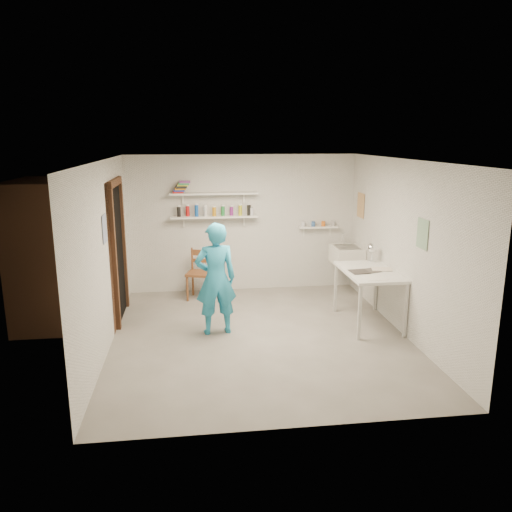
{
  "coord_description": "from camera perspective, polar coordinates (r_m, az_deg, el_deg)",
  "views": [
    {
      "loc": [
        -0.88,
        -6.39,
        2.69
      ],
      "look_at": [
        0.0,
        0.4,
        1.05
      ],
      "focal_mm": 35.0,
      "sensor_mm": 36.0,
      "label": 1
    }
  ],
  "objects": [
    {
      "name": "work_table",
      "position": [
        7.48,
        12.71,
        -4.64
      ],
      "size": [
        0.73,
        1.22,
        0.81
      ],
      "primitive_type": "cube",
      "color": "silver",
      "rests_on": "ground"
    },
    {
      "name": "ceiling",
      "position": [
        6.45,
        0.47,
        10.99
      ],
      "size": [
        4.0,
        4.5,
        0.02
      ],
      "primitive_type": "cube",
      "color": "silver",
      "rests_on": "wall_back"
    },
    {
      "name": "poster_right_a",
      "position": [
        8.75,
        11.87,
        5.7
      ],
      "size": [
        0.01,
        0.34,
        0.42
      ],
      "primitive_type": "cube",
      "color": "#995933",
      "rests_on": "wall_right"
    },
    {
      "name": "wall_back",
      "position": [
        8.82,
        -1.56,
        3.74
      ],
      "size": [
        4.0,
        0.02,
        2.4
      ],
      "primitive_type": "cube",
      "color": "silver",
      "rests_on": "ground"
    },
    {
      "name": "man",
      "position": [
        6.89,
        -4.62,
        -2.62
      ],
      "size": [
        0.62,
        0.45,
        1.57
      ],
      "primitive_type": "imported",
      "rotation": [
        0.0,
        0.0,
        3.27
      ],
      "color": "#279BC7",
      "rests_on": "ground"
    },
    {
      "name": "wall_clock",
      "position": [
        7.03,
        -4.52,
        -0.07
      ],
      "size": [
        0.28,
        0.07,
        0.28
      ],
      "primitive_type": "cylinder",
      "rotation": [
        1.57,
        0.0,
        0.13
      ],
      "color": "beige",
      "rests_on": "man"
    },
    {
      "name": "belfast_sink",
      "position": [
        8.73,
        10.34,
        0.08
      ],
      "size": [
        0.48,
        0.6,
        0.3
      ],
      "primitive_type": "cube",
      "color": "white",
      "rests_on": "wall_right"
    },
    {
      "name": "floor",
      "position": [
        6.99,
        0.43,
        -9.25
      ],
      "size": [
        4.0,
        4.5,
        0.02
      ],
      "primitive_type": "cube",
      "color": "slate",
      "rests_on": "ground"
    },
    {
      "name": "papers",
      "position": [
        7.37,
        12.88,
        -1.58
      ],
      "size": [
        0.3,
        0.22,
        0.02
      ],
      "color": "silver",
      "rests_on": "work_table"
    },
    {
      "name": "ledge_pots",
      "position": [
        8.97,
        7.13,
        3.67
      ],
      "size": [
        0.48,
        0.07,
        0.09
      ],
      "color": "silver",
      "rests_on": "ledge_shelf"
    },
    {
      "name": "wall_right",
      "position": [
        7.17,
        16.58,
        0.91
      ],
      "size": [
        0.02,
        4.5,
        2.4
      ],
      "primitive_type": "cube",
      "color": "silver",
      "rests_on": "ground"
    },
    {
      "name": "book_stack",
      "position": [
        8.56,
        -8.51,
        7.78
      ],
      "size": [
        0.3,
        0.14,
        0.2
      ],
      "color": "red",
      "rests_on": "shelf_upper"
    },
    {
      "name": "wall_left",
      "position": [
        6.65,
        -16.97,
        -0.06
      ],
      "size": [
        0.02,
        4.5,
        2.4
      ],
      "primitive_type": "cube",
      "color": "silver",
      "rests_on": "ground"
    },
    {
      "name": "ledge_shelf",
      "position": [
        8.98,
        7.12,
        3.3
      ],
      "size": [
        0.7,
        0.14,
        0.03
      ],
      "primitive_type": "cube",
      "color": "white",
      "rests_on": "wall_back"
    },
    {
      "name": "poster_left",
      "position": [
        6.63,
        -16.92,
        2.99
      ],
      "size": [
        0.01,
        0.28,
        0.36
      ],
      "primitive_type": "cube",
      "color": "#334C7F",
      "rests_on": "wall_left"
    },
    {
      "name": "door_jamb_far",
      "position": [
        8.19,
        -14.88,
        1.1
      ],
      "size": [
        0.06,
        0.1,
        2.0
      ],
      "primitive_type": "cube",
      "color": "brown",
      "rests_on": "ground"
    },
    {
      "name": "wooden_chair",
      "position": [
        8.47,
        -6.43,
        -1.99
      ],
      "size": [
        0.51,
        0.5,
        0.89
      ],
      "primitive_type": "cube",
      "rotation": [
        0.0,
        0.0,
        -0.28
      ],
      "color": "brown",
      "rests_on": "ground"
    },
    {
      "name": "desk_lamp",
      "position": [
        7.83,
        13.12,
        0.89
      ],
      "size": [
        0.15,
        0.15,
        0.15
      ],
      "primitive_type": "sphere",
      "color": "white",
      "rests_on": "work_table"
    },
    {
      "name": "doorway_recess",
      "position": [
        7.7,
        -15.49,
        0.31
      ],
      "size": [
        0.02,
        0.9,
        2.0
      ],
      "primitive_type": "cube",
      "color": "black",
      "rests_on": "wall_left"
    },
    {
      "name": "door_jamb_near",
      "position": [
        7.22,
        -15.86,
        -0.58
      ],
      "size": [
        0.06,
        0.1,
        2.0
      ],
      "primitive_type": "cube",
      "color": "brown",
      "rests_on": "ground"
    },
    {
      "name": "shelf_upper",
      "position": [
        8.58,
        -4.85,
        7.13
      ],
      "size": [
        1.5,
        0.22,
        0.03
      ],
      "primitive_type": "cube",
      "color": "white",
      "rests_on": "wall_back"
    },
    {
      "name": "wall_front",
      "position": [
        4.47,
        4.42,
        -6.0
      ],
      "size": [
        4.0,
        0.02,
        2.4
      ],
      "primitive_type": "cube",
      "color": "silver",
      "rests_on": "ground"
    },
    {
      "name": "poster_right_b",
      "position": [
        6.61,
        18.48,
        2.41
      ],
      "size": [
        0.01,
        0.3,
        0.38
      ],
      "primitive_type": "cube",
      "color": "#3F724C",
      "rests_on": "wall_right"
    },
    {
      "name": "shelf_lower",
      "position": [
        8.63,
        -4.79,
        4.49
      ],
      "size": [
        1.5,
        0.22,
        0.03
      ],
      "primitive_type": "cube",
      "color": "white",
      "rests_on": "wall_back"
    },
    {
      "name": "door_lintel",
      "position": [
        7.54,
        -15.83,
        8.11
      ],
      "size": [
        0.06,
        1.05,
        0.1
      ],
      "primitive_type": "cube",
      "color": "brown",
      "rests_on": "wall_left"
    },
    {
      "name": "corridor_box",
      "position": [
        7.83,
        -20.66,
        0.5
      ],
      "size": [
        1.4,
        1.5,
        2.1
      ],
      "primitive_type": "cube",
      "color": "brown",
      "rests_on": "ground"
    },
    {
      "name": "spray_cans",
      "position": [
        8.61,
        -4.81,
        5.15
      ],
      "size": [
        1.31,
        0.06,
        0.17
      ],
      "color": "black",
      "rests_on": "shelf_lower"
    }
  ]
}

